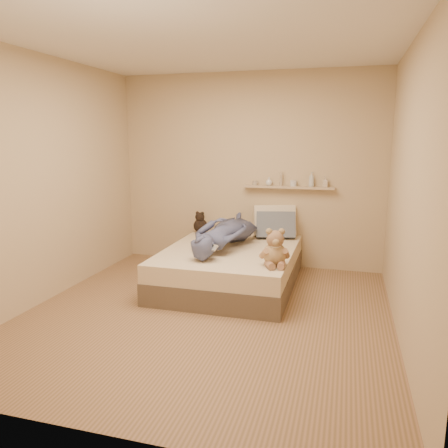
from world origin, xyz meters
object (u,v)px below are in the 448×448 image
(pillow_cream, at_px, (274,221))
(wall_shelf, at_px, (288,187))
(game_console, at_px, (210,247))
(dark_plush, at_px, (200,224))
(pillow_grey, at_px, (276,225))
(person, at_px, (226,232))
(teddy_bear, at_px, (275,250))
(bed, at_px, (230,267))

(pillow_cream, bearing_deg, wall_shelf, 25.92)
(wall_shelf, bearing_deg, game_console, -112.57)
(dark_plush, xyz_separation_m, wall_shelf, (1.18, 0.17, 0.52))
(pillow_grey, relative_size, person, 0.32)
(dark_plush, bearing_deg, teddy_bear, -46.37)
(pillow_grey, bearing_deg, teddy_bear, -81.21)
(game_console, xyz_separation_m, pillow_grey, (0.50, 1.27, 0.01))
(game_console, height_order, pillow_cream, pillow_cream)
(dark_plush, bearing_deg, wall_shelf, 8.20)
(bed, height_order, teddy_bear, teddy_bear)
(game_console, distance_m, pillow_grey, 1.37)
(person, bearing_deg, wall_shelf, -118.75)
(teddy_bear, height_order, person, teddy_bear)
(game_console, height_order, teddy_bear, teddy_bear)
(dark_plush, distance_m, pillow_cream, 1.02)
(game_console, relative_size, pillow_cream, 0.34)
(pillow_cream, relative_size, pillow_grey, 1.10)
(wall_shelf, bearing_deg, person, -126.41)
(bed, height_order, game_console, game_console)
(bed, xyz_separation_m, teddy_bear, (0.62, -0.57, 0.39))
(pillow_cream, height_order, pillow_grey, pillow_cream)
(pillow_cream, xyz_separation_m, wall_shelf, (0.16, 0.08, 0.45))
(bed, bearing_deg, wall_shelf, 58.82)
(pillow_cream, bearing_deg, game_console, -107.95)
(dark_plush, height_order, pillow_cream, pillow_cream)
(bed, height_order, pillow_grey, pillow_grey)
(pillow_cream, xyz_separation_m, pillow_grey, (0.04, -0.14, -0.03))
(game_console, xyz_separation_m, teddy_bear, (0.69, 0.01, 0.01))
(dark_plush, height_order, person, person)
(teddy_bear, xyz_separation_m, person, (-0.70, 0.63, 0.02))
(dark_plush, xyz_separation_m, person, (0.55, -0.68, 0.06))
(dark_plush, bearing_deg, bed, -49.63)
(wall_shelf, bearing_deg, pillow_grey, -119.30)
(person, xyz_separation_m, wall_shelf, (0.63, 0.85, 0.47))
(teddy_bear, height_order, wall_shelf, wall_shelf)
(game_console, xyz_separation_m, pillow_cream, (0.46, 1.41, 0.04))
(bed, distance_m, teddy_bear, 0.93)
(dark_plush, relative_size, person, 0.19)
(bed, xyz_separation_m, pillow_cream, (0.39, 0.83, 0.43))
(bed, relative_size, pillow_cream, 3.45)
(bed, distance_m, game_console, 0.70)
(game_console, bearing_deg, pillow_cream, 72.05)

